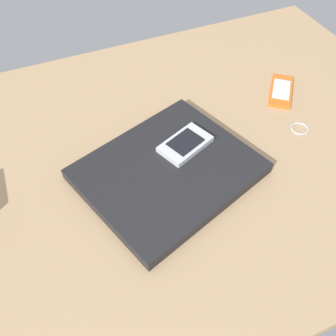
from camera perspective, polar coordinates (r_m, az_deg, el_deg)
desk_surface at (r=75.01cm, az=-0.68°, el=1.66°), size 120.00×80.00×3.00cm
laptop_closed at (r=69.21cm, az=0.00°, el=-0.45°), size 36.60×33.30×2.30cm
cell_phone_on_laptop at (r=71.50cm, az=2.66°, el=3.69°), size 11.43×9.26×1.25cm
cell_phone_on_desk at (r=91.18cm, az=16.92°, el=11.24°), size 10.99×12.03×0.97cm
key_ring at (r=83.05cm, az=19.52°, el=5.70°), size 3.74×3.74×0.36cm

